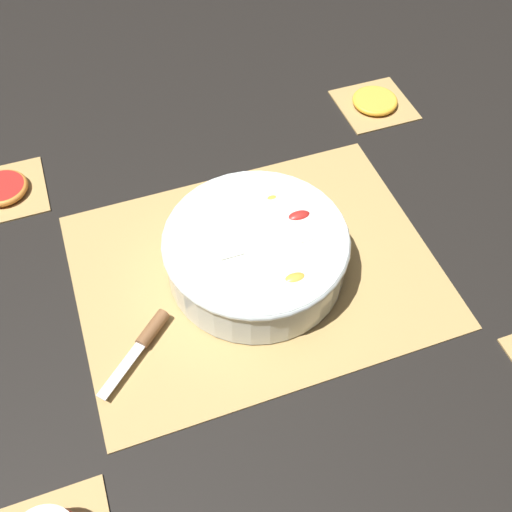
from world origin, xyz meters
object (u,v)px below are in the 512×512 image
at_px(paring_knife, 149,333).
at_px(grapefruit_slice, 3,188).
at_px(fruit_salad_bowl, 256,250).
at_px(orange_slice_whole, 375,101).

distance_m(paring_knife, grapefruit_slice, 0.38).
bearing_deg(grapefruit_slice, fruit_salad_bowl, -40.32).
xyz_separation_m(fruit_salad_bowl, grapefruit_slice, (-0.33, 0.28, -0.04)).
height_order(paring_knife, grapefruit_slice, paring_knife).
height_order(fruit_salad_bowl, paring_knife, fruit_salad_bowl).
bearing_deg(grapefruit_slice, orange_slice_whole, 0.00).
xyz_separation_m(paring_knife, orange_slice_whole, (0.50, 0.34, -0.00)).
bearing_deg(paring_knife, grapefruit_slice, 115.11).
relative_size(fruit_salad_bowl, paring_knife, 2.26).
xyz_separation_m(orange_slice_whole, grapefruit_slice, (-0.66, 0.00, 0.00)).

